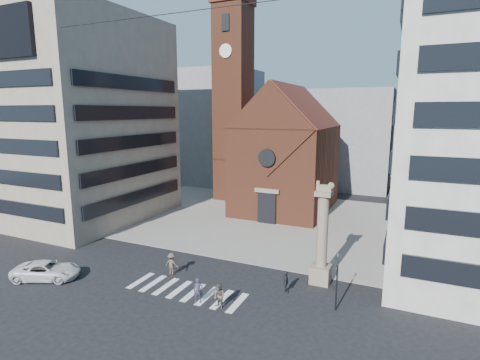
% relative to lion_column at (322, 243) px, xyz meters
% --- Properties ---
extents(ground, '(120.00, 120.00, 0.00)m').
position_rel_lion_column_xyz_m(ground, '(-10.01, -3.00, -3.46)').
color(ground, black).
rests_on(ground, ground).
extents(piazza, '(46.00, 30.00, 0.05)m').
position_rel_lion_column_xyz_m(piazza, '(-10.01, 16.00, -3.43)').
color(piazza, gray).
rests_on(piazza, ground).
extents(zebra_crossing, '(10.20, 3.20, 0.01)m').
position_rel_lion_column_xyz_m(zebra_crossing, '(-9.46, -6.00, -3.45)').
color(zebra_crossing, white).
rests_on(zebra_crossing, ground).
extents(church, '(12.00, 16.65, 18.00)m').
position_rel_lion_column_xyz_m(church, '(-10.01, 22.04, 4.53)').
color(church, brown).
rests_on(church, ground).
extents(campanile, '(5.50, 5.50, 31.20)m').
position_rel_lion_column_xyz_m(campanile, '(-20.01, 25.00, 12.28)').
color(campanile, brown).
rests_on(campanile, ground).
extents(building_left, '(18.00, 20.00, 26.00)m').
position_rel_lion_column_xyz_m(building_left, '(-34.01, 7.00, 9.54)').
color(building_left, gray).
rests_on(building_left, ground).
extents(bg_block_left, '(16.00, 14.00, 22.00)m').
position_rel_lion_column_xyz_m(bg_block_left, '(-30.01, 37.00, 7.54)').
color(bg_block_left, gray).
rests_on(bg_block_left, ground).
extents(bg_block_mid, '(14.00, 12.00, 18.00)m').
position_rel_lion_column_xyz_m(bg_block_mid, '(-4.01, 42.00, 5.54)').
color(bg_block_mid, gray).
rests_on(bg_block_mid, ground).
extents(bg_block_right, '(16.00, 14.00, 24.00)m').
position_rel_lion_column_xyz_m(bg_block_right, '(11.99, 39.00, 8.54)').
color(bg_block_right, gray).
rests_on(bg_block_right, ground).
extents(lion_column, '(1.63, 1.60, 8.68)m').
position_rel_lion_column_xyz_m(lion_column, '(0.00, 0.00, 0.00)').
color(lion_column, gray).
rests_on(lion_column, ground).
extents(traffic_light, '(0.13, 0.16, 4.30)m').
position_rel_lion_column_xyz_m(traffic_light, '(1.99, -4.00, -1.17)').
color(traffic_light, black).
rests_on(traffic_light, ground).
extents(white_car, '(6.01, 4.53, 1.52)m').
position_rel_lion_column_xyz_m(white_car, '(-21.55, -9.07, -2.70)').
color(white_car, silver).
rests_on(white_car, ground).
extents(pedestrian_0, '(0.82, 0.72, 1.90)m').
position_rel_lion_column_xyz_m(pedestrian_0, '(-7.65, -7.12, -2.51)').
color(pedestrian_0, '#333144').
rests_on(pedestrian_0, ground).
extents(pedestrian_1, '(1.09, 0.97, 1.85)m').
position_rel_lion_column_xyz_m(pedestrian_1, '(-5.80, -7.22, -2.53)').
color(pedestrian_1, '#5B4F48').
rests_on(pedestrian_1, ground).
extents(pedestrian_2, '(0.75, 1.14, 1.80)m').
position_rel_lion_column_xyz_m(pedestrian_2, '(-2.12, -2.92, -2.56)').
color(pedestrian_2, '#25242C').
rests_on(pedestrian_2, ground).
extents(pedestrian_3, '(1.32, 0.82, 1.97)m').
position_rel_lion_column_xyz_m(pedestrian_3, '(-12.28, -3.86, -2.47)').
color(pedestrian_3, '#4F4035').
rests_on(pedestrian_3, ground).
extents(scooter_0, '(1.07, 2.04, 1.02)m').
position_rel_lion_column_xyz_m(scooter_0, '(-16.11, 15.21, -2.90)').
color(scooter_0, black).
rests_on(scooter_0, piazza).
extents(scooter_1, '(0.92, 1.96, 1.13)m').
position_rel_lion_column_xyz_m(scooter_1, '(-14.24, 15.21, -2.84)').
color(scooter_1, black).
rests_on(scooter_1, piazza).
extents(scooter_2, '(1.07, 2.04, 1.02)m').
position_rel_lion_column_xyz_m(scooter_2, '(-12.37, 15.21, -2.90)').
color(scooter_2, black).
rests_on(scooter_2, piazza).
extents(scooter_3, '(0.92, 1.96, 1.13)m').
position_rel_lion_column_xyz_m(scooter_3, '(-10.51, 15.21, -2.84)').
color(scooter_3, black).
rests_on(scooter_3, piazza).
extents(scooter_4, '(1.07, 2.04, 1.02)m').
position_rel_lion_column_xyz_m(scooter_4, '(-8.64, 15.21, -2.90)').
color(scooter_4, black).
rests_on(scooter_4, piazza).
extents(scooter_5, '(0.92, 1.96, 1.13)m').
position_rel_lion_column_xyz_m(scooter_5, '(-6.77, 15.21, -2.84)').
color(scooter_5, black).
rests_on(scooter_5, piazza).
extents(scooter_6, '(1.07, 2.04, 1.02)m').
position_rel_lion_column_xyz_m(scooter_6, '(-4.91, 15.21, -2.90)').
color(scooter_6, black).
rests_on(scooter_6, piazza).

